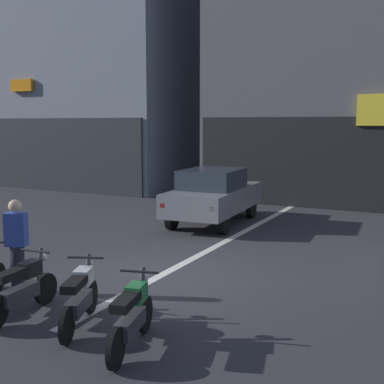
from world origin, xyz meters
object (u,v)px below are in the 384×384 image
at_px(motorcycle_black_row_left_mid, 22,287).
at_px(motorcycle_green_row_right_mid, 132,315).
at_px(person_by_motorcycles, 17,246).
at_px(motorcycle_white_row_centre, 80,297).
at_px(car_grey_crossing_near, 214,194).

bearing_deg(motorcycle_black_row_left_mid, motorcycle_green_row_right_mid, -4.94).
bearing_deg(person_by_motorcycles, motorcycle_white_row_centre, -19.10).
distance_m(motorcycle_white_row_centre, motorcycle_green_row_right_mid, 1.11).
bearing_deg(motorcycle_green_row_right_mid, motorcycle_black_row_left_mid, 175.06).
bearing_deg(motorcycle_green_row_right_mid, motorcycle_white_row_centre, 166.59).
height_order(car_grey_crossing_near, motorcycle_black_row_left_mid, car_grey_crossing_near).
bearing_deg(motorcycle_black_row_left_mid, car_grey_crossing_near, 92.67).
distance_m(motorcycle_black_row_left_mid, motorcycle_white_row_centre, 1.07).
xyz_separation_m(motorcycle_white_row_centre, person_by_motorcycles, (-1.92, 0.66, 0.40)).
relative_size(motorcycle_black_row_left_mid, person_by_motorcycles, 1.00).
xyz_separation_m(motorcycle_black_row_left_mid, motorcycle_green_row_right_mid, (2.15, -0.19, 0.00)).
bearing_deg(motorcycle_black_row_left_mid, person_by_motorcycles, 138.94).
bearing_deg(car_grey_crossing_near, motorcycle_white_row_centre, -79.63).
xyz_separation_m(car_grey_crossing_near, motorcycle_white_row_centre, (1.44, -7.89, -0.43)).
relative_size(motorcycle_black_row_left_mid, motorcycle_white_row_centre, 1.06).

